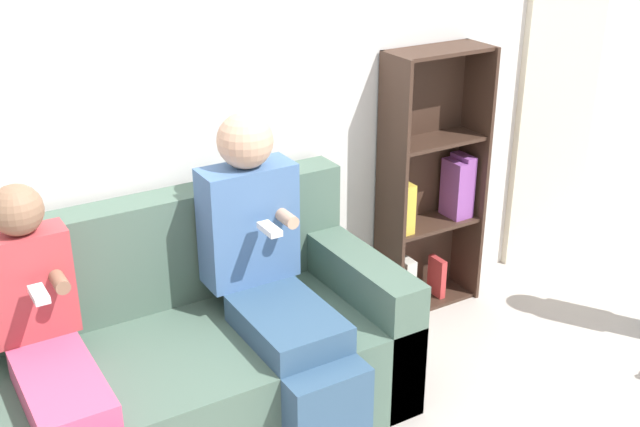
{
  "coord_description": "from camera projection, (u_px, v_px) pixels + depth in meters",
  "views": [
    {
      "loc": [
        -0.98,
        -2.02,
        2.09
      ],
      "look_at": [
        0.56,
        0.55,
        0.76
      ],
      "focal_mm": 45.0,
      "sensor_mm": 36.0,
      "label": 1
    }
  ],
  "objects": [
    {
      "name": "adult_seated",
      "position": [
        273.0,
        274.0,
        3.08
      ],
      "size": [
        0.38,
        0.78,
        1.22
      ],
      "color": "#335170",
      "rests_on": "ground_plane"
    },
    {
      "name": "child_seated",
      "position": [
        54.0,
        361.0,
        2.68
      ],
      "size": [
        0.29,
        0.78,
        1.09
      ],
      "color": "#DB4C75",
      "rests_on": "ground_plane"
    },
    {
      "name": "back_wall",
      "position": [
        145.0,
        87.0,
        3.11
      ],
      "size": [
        10.0,
        0.06,
        2.55
      ],
      "color": "silver",
      "rests_on": "ground_plane"
    },
    {
      "name": "bookshelf",
      "position": [
        428.0,
        191.0,
        3.92
      ],
      "size": [
        0.51,
        0.23,
        1.3
      ],
      "color": "#3D281E",
      "rests_on": "ground_plane"
    },
    {
      "name": "curtain_panel",
      "position": [
        563.0,
        52.0,
        4.17
      ],
      "size": [
        0.55,
        0.04,
        2.33
      ],
      "color": "beige",
      "rests_on": "ground_plane"
    },
    {
      "name": "couch",
      "position": [
        151.0,
        373.0,
        3.06
      ],
      "size": [
        1.96,
        0.81,
        0.87
      ],
      "color": "#4C6656",
      "rests_on": "ground_plane"
    }
  ]
}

